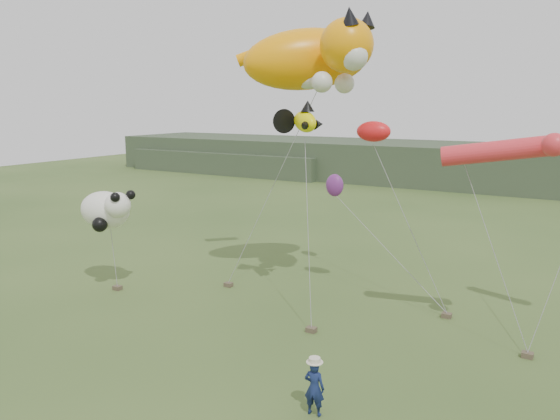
{
  "coord_description": "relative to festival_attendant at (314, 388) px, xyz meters",
  "views": [
    {
      "loc": [
        7.93,
        -11.97,
        7.94
      ],
      "look_at": [
        -0.81,
        3.0,
        4.6
      ],
      "focal_mm": 35.0,
      "sensor_mm": 36.0,
      "label": 1
    }
  ],
  "objects": [
    {
      "name": "sandbag_anchors",
      "position": [
        -3.28,
        6.21,
        -0.66
      ],
      "size": [
        16.61,
        4.32,
        0.18
      ],
      "color": "brown",
      "rests_on": "ground"
    },
    {
      "name": "panda_kite",
      "position": [
        -12.17,
        4.37,
        2.79
      ],
      "size": [
        2.85,
        1.85,
        1.77
      ],
      "color": "white",
      "rests_on": "ground"
    },
    {
      "name": "fish_kite",
      "position": [
        -4.26,
        6.74,
        6.61
      ],
      "size": [
        2.62,
        1.71,
        1.26
      ],
      "color": "#F0E303",
      "rests_on": "ground"
    },
    {
      "name": "festival_attendant",
      "position": [
        0.0,
        0.0,
        0.0
      ],
      "size": [
        0.58,
        0.41,
        1.5
      ],
      "primitive_type": "imported",
      "rotation": [
        0.0,
        0.0,
        3.24
      ],
      "color": "#141F4B",
      "rests_on": "ground"
    },
    {
      "name": "ground",
      "position": [
        -2.16,
        0.33,
        -0.75
      ],
      "size": [
        120.0,
        120.0,
        0.0
      ],
      "primitive_type": "plane",
      "color": "#385123",
      "rests_on": "ground"
    },
    {
      "name": "misc_kites",
      "position": [
        -3.06,
        9.81,
        5.07
      ],
      "size": [
        4.42,
        4.47,
        3.73
      ],
      "color": "red",
      "rests_on": "ground"
    },
    {
      "name": "headland",
      "position": [
        -5.27,
        45.02,
        1.17
      ],
      "size": [
        90.0,
        13.0,
        4.0
      ],
      "color": "#2D3D28",
      "rests_on": "ground"
    },
    {
      "name": "cat_kite",
      "position": [
        -4.3,
        8.35,
        9.04
      ],
      "size": [
        7.1,
        5.62,
        3.12
      ],
      "color": "#FE9704",
      "rests_on": "ground"
    }
  ]
}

